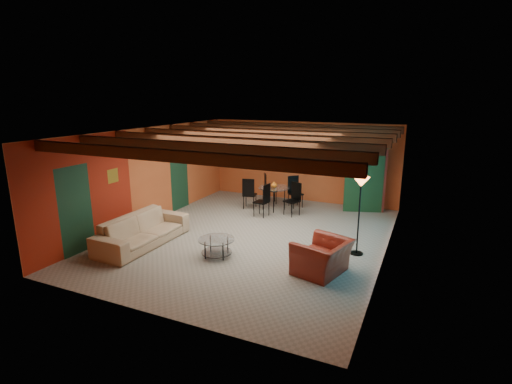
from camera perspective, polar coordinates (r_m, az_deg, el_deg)
The scene contains 11 objects.
room at distance 9.62m, azimuth -0.22°, elevation 6.89°, with size 6.52×8.01×2.71m.
sofa at distance 9.87m, azimuth -16.33°, elevation -5.42°, with size 2.51×0.98×0.73m, color tan.
armchair at distance 8.13m, azimuth 9.72°, elevation -9.39°, with size 1.09×0.95×0.71m, color maroon.
coffee_table at distance 8.91m, azimuth -5.82°, elevation -8.10°, with size 0.82×0.82×0.42m, color white, non-canonical shape.
dining_table at distance 12.29m, azimuth 2.65°, elevation -0.33°, with size 1.95×1.95×1.02m, color white, non-canonical shape.
armoire at distance 12.66m, azimuth 15.82°, elevation 1.84°, with size 1.13×0.56×1.99m, color maroon.
floor_lamp at distance 9.04m, azimuth 14.91°, elevation -3.46°, with size 0.37×0.37×1.83m, color black, non-canonical shape.
ceiling_fan at distance 9.52m, azimuth -0.50°, elevation 6.81°, with size 1.50×1.50×0.44m, color #472614, non-canonical shape.
painting at distance 13.57m, azimuth 3.11°, elevation 5.97°, with size 1.05×0.03×0.65m, color black.
potted_plant at distance 12.46m, azimuth 16.20°, elevation 7.32°, with size 0.40×0.35×0.45m, color #26661E.
vase at distance 12.15m, azimuth 2.68°, elevation 2.45°, with size 0.19×0.19×0.20m, color orange.
Camera 1 is at (3.97, -8.56, 3.57)m, focal length 27.17 mm.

